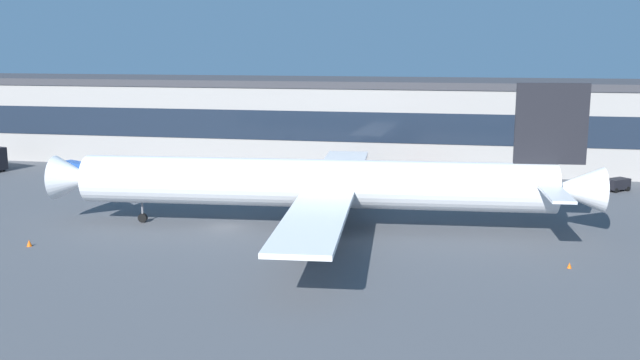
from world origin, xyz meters
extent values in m
plane|color=#4C4F54|center=(0.00, 0.00, 0.00)|extent=(600.00, 600.00, 0.00)
cube|color=#9E9993|center=(0.00, 49.14, 7.03)|extent=(199.44, 19.28, 14.06)
cube|color=#38383D|center=(0.00, 49.14, 14.66)|extent=(203.43, 19.67, 1.20)
cube|color=#192333|center=(0.00, 39.44, 7.73)|extent=(195.45, 0.16, 5.06)
cylinder|color=white|center=(10.41, 1.88, 5.37)|extent=(55.96, 9.69, 5.69)
cone|color=white|center=(-19.06, -0.25, 5.37)|extent=(5.50, 5.76, 5.40)
cone|color=white|center=(40.17, 4.03, 5.37)|extent=(6.61, 5.56, 5.12)
cube|color=black|center=(37.19, 3.81, 12.76)|extent=(7.98, 1.07, 9.10)
cube|color=white|center=(37.14, -2.46, 6.22)|extent=(3.13, 10.38, 0.30)
cube|color=white|center=(36.24, 10.02, 6.22)|extent=(3.13, 10.38, 0.30)
cube|color=white|center=(13.52, -13.31, 4.80)|extent=(7.79, 25.43, 0.50)
cube|color=white|center=(11.30, 17.36, 4.80)|extent=(7.79, 25.43, 0.50)
cylinder|color=#99999E|center=(12.25, -9.64, 2.83)|extent=(4.91, 3.46, 3.13)
cylinder|color=#99999E|center=(10.57, 13.53, 2.83)|extent=(4.91, 3.46, 3.13)
cylinder|color=black|center=(-10.69, 0.35, 0.55)|extent=(1.13, 0.58, 1.10)
cylinder|color=slate|center=(-10.69, 0.35, 2.09)|extent=(0.24, 0.24, 2.52)
cylinder|color=black|center=(13.38, -0.48, 0.55)|extent=(1.13, 0.58, 1.10)
cylinder|color=slate|center=(13.38, -0.48, 2.09)|extent=(0.24, 0.24, 2.52)
cylinder|color=black|center=(13.01, 4.63, 0.55)|extent=(1.13, 0.58, 1.10)
cylinder|color=slate|center=(13.01, 4.63, 2.09)|extent=(0.24, 0.24, 2.52)
cylinder|color=black|center=(-49.48, 29.55, 0.35)|extent=(0.76, 0.50, 0.70)
cube|color=#2651A5|center=(-35.62, 29.40, 1.15)|extent=(6.60, 4.73, 1.60)
cube|color=black|center=(-34.06, 28.59, 1.47)|extent=(2.84, 2.67, 0.40)
cylinder|color=black|center=(-33.22, 29.17, 0.35)|extent=(0.76, 0.59, 0.70)
cylinder|color=black|center=(-34.05, 27.57, 0.35)|extent=(0.76, 0.59, 0.70)
cylinder|color=black|center=(-37.19, 31.23, 0.35)|extent=(0.76, 0.59, 0.70)
cylinder|color=black|center=(-38.02, 29.64, 0.35)|extent=(0.76, 0.59, 0.70)
cube|color=black|center=(50.50, 31.29, 1.10)|extent=(4.06, 3.82, 1.50)
cube|color=black|center=(51.27, 31.91, 1.40)|extent=(2.14, 2.22, 0.38)
cylinder|color=black|center=(50.91, 32.78, 0.35)|extent=(0.73, 0.67, 0.70)
cylinder|color=black|center=(52.04, 31.38, 0.35)|extent=(0.73, 0.67, 0.70)
cylinder|color=black|center=(48.95, 31.19, 0.35)|extent=(0.73, 0.67, 0.70)
cylinder|color=black|center=(50.09, 29.79, 0.35)|extent=(0.73, 0.67, 0.70)
cube|color=#2651A5|center=(9.24, 33.34, 1.45)|extent=(3.29, 5.56, 2.20)
cube|color=black|center=(9.55, 31.95, 1.89)|extent=(2.38, 2.22, 0.55)
cylinder|color=black|center=(10.60, 31.79, 0.35)|extent=(0.45, 0.75, 0.70)
cylinder|color=black|center=(8.67, 31.35, 0.35)|extent=(0.45, 0.75, 0.70)
cylinder|color=black|center=(9.80, 35.34, 0.35)|extent=(0.45, 0.75, 0.70)
cylinder|color=black|center=(7.87, 34.90, 0.35)|extent=(0.45, 0.75, 0.70)
cube|color=red|center=(21.57, 33.79, 1.10)|extent=(3.90, 4.75, 1.50)
cube|color=black|center=(20.94, 34.82, 1.40)|extent=(2.29, 2.22, 0.38)
cylinder|color=black|center=(20.04, 34.66, 0.35)|extent=(0.62, 0.75, 0.70)
cylinder|color=black|center=(21.50, 35.55, 0.35)|extent=(0.62, 0.75, 0.70)
cylinder|color=black|center=(21.63, 32.03, 0.35)|extent=(0.62, 0.75, 0.70)
cylinder|color=black|center=(23.10, 32.91, 0.35)|extent=(0.62, 0.75, 0.70)
cone|color=#F2590C|center=(38.11, -8.96, 0.29)|extent=(0.46, 0.46, 0.57)
cone|color=#F2590C|center=(-18.27, -11.90, 0.36)|extent=(0.58, 0.58, 0.73)
camera|label=1|loc=(26.77, -79.87, 21.75)|focal=40.43mm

